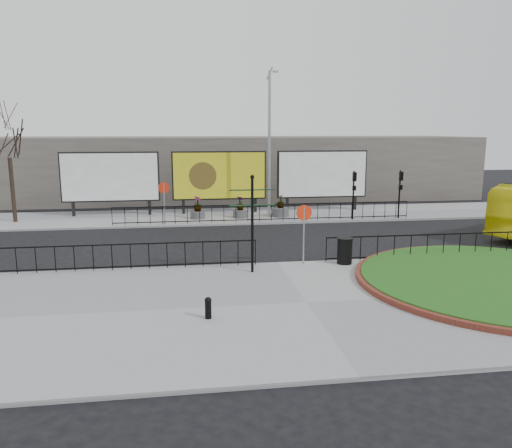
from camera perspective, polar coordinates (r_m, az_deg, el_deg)
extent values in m
plane|color=black|center=(21.09, 2.51, -4.69)|extent=(90.00, 90.00, 0.00)
cube|color=gray|center=(16.42, 5.79, -9.09)|extent=(30.00, 10.00, 0.12)
cube|color=gray|center=(32.67, -1.40, 0.97)|extent=(44.00, 6.00, 0.12)
cylinder|color=maroon|center=(20.31, 26.19, -5.82)|extent=(10.40, 10.40, 0.18)
cylinder|color=#144913|center=(20.30, 26.19, -5.77)|extent=(10.00, 10.00, 0.22)
cylinder|color=gray|center=(29.70, -10.43, 2.27)|extent=(0.07, 0.07, 2.40)
cylinder|color=red|center=(29.58, -10.50, 4.09)|extent=(0.64, 0.03, 0.64)
cylinder|color=white|center=(29.60, -10.50, 4.09)|extent=(0.50, 0.03, 0.50)
cylinder|color=gray|center=(20.60, 5.48, -1.33)|extent=(0.07, 0.07, 2.40)
cylinder|color=red|center=(20.43, 5.52, 1.28)|extent=(0.64, 0.03, 0.64)
cylinder|color=white|center=(20.45, 5.51, 1.29)|extent=(0.50, 0.03, 0.50)
cube|color=black|center=(34.09, -20.14, 1.68)|extent=(0.18, 0.18, 1.00)
cube|color=black|center=(33.42, -12.06, 1.93)|extent=(0.18, 0.18, 1.00)
cube|color=black|center=(33.43, -16.32, 5.19)|extent=(6.20, 0.25, 3.20)
cube|color=white|center=(33.27, -16.36, 5.17)|extent=(6.00, 0.06, 3.00)
cube|color=black|center=(33.34, -8.29, 2.04)|extent=(0.18, 0.18, 1.00)
cube|color=black|center=(33.68, -0.09, 2.24)|extent=(0.18, 0.18, 1.00)
cube|color=black|center=(33.18, -4.21, 5.56)|extent=(6.20, 0.25, 3.20)
cube|color=yellow|center=(33.02, -4.19, 5.53)|extent=(6.00, 0.06, 3.00)
cube|color=black|center=(34.05, 3.58, 2.31)|extent=(0.18, 0.18, 1.00)
cube|color=black|center=(35.34, 11.23, 2.43)|extent=(0.18, 0.18, 1.00)
cube|color=black|center=(34.39, 7.56, 5.68)|extent=(6.20, 0.25, 3.20)
cube|color=white|center=(34.24, 7.63, 5.65)|extent=(6.00, 0.06, 3.00)
cylinder|color=gray|center=(31.44, 1.53, 8.95)|extent=(0.18, 0.18, 9.00)
cylinder|color=gray|center=(31.60, 1.57, 16.86)|extent=(0.43, 0.10, 0.77)
cube|color=gray|center=(31.67, 2.22, 17.02)|extent=(0.35, 0.15, 0.12)
cylinder|color=black|center=(31.38, 11.05, 3.25)|extent=(0.10, 0.10, 3.00)
cube|color=black|center=(31.14, 11.20, 5.32)|extent=(0.22, 0.18, 0.55)
cube|color=black|center=(31.22, 11.15, 4.04)|extent=(0.20, 0.16, 0.30)
cylinder|color=black|center=(32.49, 16.06, 3.28)|extent=(0.10, 0.10, 3.00)
cube|color=black|center=(32.26, 16.25, 5.28)|extent=(0.22, 0.18, 0.55)
cube|color=black|center=(32.33, 16.19, 4.04)|extent=(0.20, 0.16, 0.30)
cube|color=#665F59|center=(42.26, -3.05, 6.53)|extent=(40.00, 10.00, 5.00)
cylinder|color=black|center=(19.23, -0.43, -0.22)|extent=(0.10, 0.10, 3.67)
sphere|color=black|center=(18.96, -0.43, 5.41)|extent=(0.16, 0.16, 0.16)
cube|color=black|center=(18.98, -1.82, 3.90)|extent=(0.87, 0.20, 0.03)
cube|color=black|center=(19.12, 0.91, 3.95)|extent=(0.87, 0.24, 0.03)
cube|color=black|center=(19.01, -1.79, 2.12)|extent=(0.87, 0.20, 0.03)
cube|color=black|center=(19.13, 0.94, 2.18)|extent=(0.87, 0.20, 0.03)
cylinder|color=black|center=(14.99, -5.48, -9.73)|extent=(0.19, 0.19, 0.53)
sphere|color=black|center=(14.89, -5.50, -8.70)|extent=(0.21, 0.21, 0.21)
cylinder|color=black|center=(21.04, 10.10, -3.12)|extent=(0.61, 0.61, 1.02)
cylinder|color=black|center=(20.91, 10.15, -1.67)|extent=(0.66, 0.66, 0.07)
cylinder|color=#4C4C4F|center=(31.42, -6.67, 1.05)|extent=(0.90, 0.90, 0.47)
imported|color=#144913|center=(31.31, -6.70, 2.32)|extent=(0.74, 0.74, 0.93)
cylinder|color=#4C4C4F|center=(31.59, -1.82, 1.18)|extent=(0.92, 0.92, 0.48)
imported|color=#144913|center=(31.48, -1.83, 2.40)|extent=(0.69, 0.69, 0.88)
cylinder|color=#4C4C4F|center=(31.98, 2.81, 1.37)|extent=(1.07, 1.07, 0.56)
imported|color=#144913|center=(31.88, 2.82, 2.62)|extent=(0.51, 0.51, 0.85)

